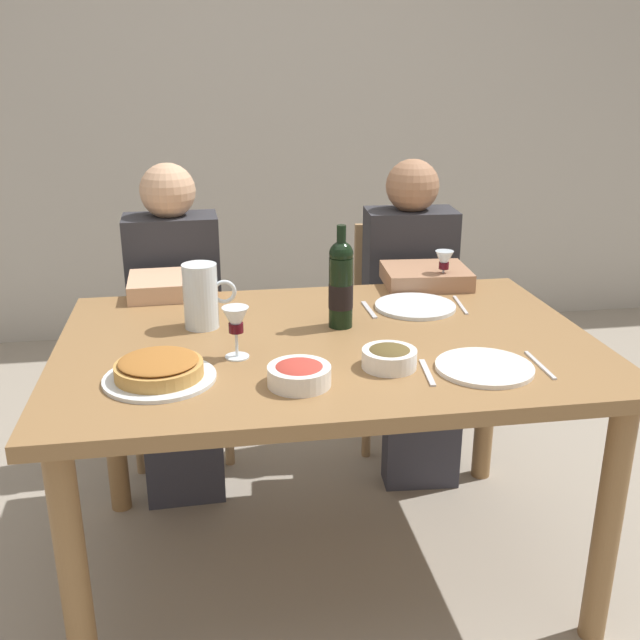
% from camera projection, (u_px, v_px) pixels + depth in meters
% --- Properties ---
extents(ground_plane, '(8.00, 8.00, 0.00)m').
position_uv_depth(ground_plane, '(327.00, 563.00, 2.30)').
color(ground_plane, gray).
extents(back_wall, '(8.00, 0.10, 2.80)m').
position_uv_depth(back_wall, '(258.00, 81.00, 3.91)').
color(back_wall, '#B2ADA3').
rests_on(back_wall, ground).
extents(dining_table, '(1.50, 1.00, 0.76)m').
position_uv_depth(dining_table, '(328.00, 369.00, 2.08)').
color(dining_table, olive).
rests_on(dining_table, ground).
extents(wine_bottle, '(0.07, 0.07, 0.30)m').
position_uv_depth(wine_bottle, '(341.00, 284.00, 2.10)').
color(wine_bottle, black).
rests_on(wine_bottle, dining_table).
extents(water_pitcher, '(0.15, 0.10, 0.19)m').
position_uv_depth(water_pitcher, '(201.00, 300.00, 2.11)').
color(water_pitcher, silver).
rests_on(water_pitcher, dining_table).
extents(baked_tart, '(0.28, 0.28, 0.06)m').
position_uv_depth(baked_tart, '(159.00, 370.00, 1.77)').
color(baked_tart, silver).
rests_on(baked_tart, dining_table).
extents(salad_bowl, '(0.15, 0.15, 0.06)m').
position_uv_depth(salad_bowl, '(299.00, 374.00, 1.75)').
color(salad_bowl, white).
rests_on(salad_bowl, dining_table).
extents(olive_bowl, '(0.14, 0.14, 0.06)m').
position_uv_depth(olive_bowl, '(389.00, 357.00, 1.85)').
color(olive_bowl, white).
rests_on(olive_bowl, dining_table).
extents(wine_glass_left_diner, '(0.07, 0.07, 0.14)m').
position_uv_depth(wine_glass_left_diner, '(236.00, 323.00, 1.89)').
color(wine_glass_left_diner, silver).
rests_on(wine_glass_left_diner, dining_table).
extents(wine_glass_right_diner, '(0.06, 0.06, 0.14)m').
position_uv_depth(wine_glass_right_diner, '(444.00, 263.00, 2.46)').
color(wine_glass_right_diner, silver).
rests_on(wine_glass_right_diner, dining_table).
extents(dinner_plate_left_setting, '(0.26, 0.26, 0.01)m').
position_uv_depth(dinner_plate_left_setting, '(415.00, 306.00, 2.30)').
color(dinner_plate_left_setting, silver).
rests_on(dinner_plate_left_setting, dining_table).
extents(dinner_plate_right_setting, '(0.25, 0.25, 0.01)m').
position_uv_depth(dinner_plate_right_setting, '(484.00, 367.00, 1.84)').
color(dinner_plate_right_setting, white).
rests_on(dinner_plate_right_setting, dining_table).
extents(fork_left_setting, '(0.02, 0.16, 0.00)m').
position_uv_depth(fork_left_setting, '(369.00, 310.00, 2.28)').
color(fork_left_setting, silver).
rests_on(fork_left_setting, dining_table).
extents(knife_left_setting, '(0.03, 0.18, 0.00)m').
position_uv_depth(knife_left_setting, '(460.00, 305.00, 2.33)').
color(knife_left_setting, silver).
rests_on(knife_left_setting, dining_table).
extents(knife_right_setting, '(0.01, 0.18, 0.00)m').
position_uv_depth(knife_right_setting, '(540.00, 365.00, 1.86)').
color(knife_right_setting, silver).
rests_on(knife_right_setting, dining_table).
extents(spoon_right_setting, '(0.03, 0.16, 0.00)m').
position_uv_depth(spoon_right_setting, '(427.00, 372.00, 1.82)').
color(spoon_right_setting, silver).
rests_on(spoon_right_setting, dining_table).
extents(chair_left, '(0.41, 0.41, 0.87)m').
position_uv_depth(chair_left, '(178.00, 327.00, 2.91)').
color(chair_left, '#9E7A51').
rests_on(chair_left, ground).
extents(diner_left, '(0.35, 0.51, 1.16)m').
position_uv_depth(diner_left, '(176.00, 318.00, 2.65)').
color(diner_left, '#2D2D33').
rests_on(diner_left, ground).
extents(chair_right, '(0.43, 0.43, 0.87)m').
position_uv_depth(chair_right, '(400.00, 317.00, 3.01)').
color(chair_right, '#9E7A51').
rests_on(chair_right, ground).
extents(diner_right, '(0.36, 0.52, 1.16)m').
position_uv_depth(diner_right, '(414.00, 308.00, 2.75)').
color(diner_right, '#2D2D33').
rests_on(diner_right, ground).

